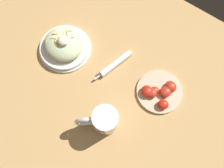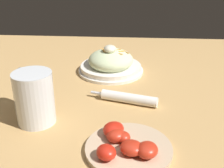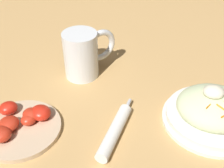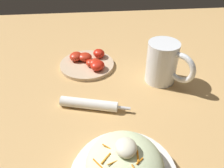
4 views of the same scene
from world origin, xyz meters
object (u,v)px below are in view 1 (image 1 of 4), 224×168
at_px(salad_plate, 64,46).
at_px(napkin_roll, 115,63).
at_px(beer_mug, 104,121).
at_px(tomato_plate, 159,92).

distance_m(salad_plate, napkin_roll, 0.24).
distance_m(beer_mug, napkin_roll, 0.26).
bearing_deg(salad_plate, beer_mug, 153.68).
height_order(napkin_roll, tomato_plate, tomato_plate).
bearing_deg(beer_mug, napkin_roll, -64.51).
xyz_separation_m(salad_plate, napkin_roll, (-0.23, -0.07, -0.02)).
distance_m(salad_plate, tomato_plate, 0.45).
height_order(salad_plate, beer_mug, beer_mug).
xyz_separation_m(salad_plate, tomato_plate, (-0.45, -0.07, -0.02)).
relative_size(napkin_roll, tomato_plate, 1.03).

